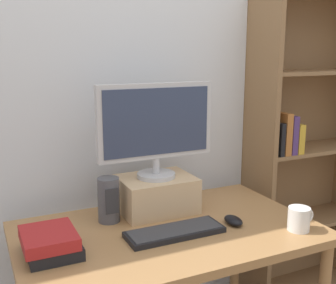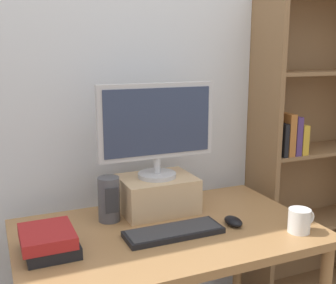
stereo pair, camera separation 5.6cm
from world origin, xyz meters
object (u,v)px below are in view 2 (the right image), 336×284
object	(u,v)px
computer_mouse	(233,221)
coffee_mug	(300,220)
riser_box	(157,194)
bookshelf_unit	(309,149)
computer_monitor	(157,126)
desk	(168,246)
book_stack	(49,241)
keyboard	(175,232)
desk_speaker	(109,199)

from	to	relation	value
computer_mouse	coffee_mug	bearing A→B (deg)	-37.63
coffee_mug	riser_box	bearing A→B (deg)	134.66
bookshelf_unit	computer_monitor	bearing A→B (deg)	-172.05
desk	coffee_mug	distance (m)	0.56
bookshelf_unit	computer_monitor	xyz separation A→B (m)	(-1.01, -0.14, 0.23)
riser_box	computer_monitor	xyz separation A→B (m)	(0.00, -0.00, 0.32)
bookshelf_unit	computer_mouse	xyz separation A→B (m)	(-0.78, -0.43, -0.16)
computer_mouse	book_stack	size ratio (longest dim) A/B	0.47
bookshelf_unit	keyboard	distance (m)	1.13
keyboard	computer_mouse	xyz separation A→B (m)	(0.27, -0.01, 0.01)
computer_monitor	desk	bearing A→B (deg)	-100.44
computer_monitor	riser_box	bearing A→B (deg)	90.00
desk	bookshelf_unit	distance (m)	1.13
keyboard	book_stack	world-z (taller)	book_stack
riser_box	desk	bearing A→B (deg)	-100.37
bookshelf_unit	computer_monitor	size ratio (longest dim) A/B	3.24
coffee_mug	desk_speaker	bearing A→B (deg)	148.09
riser_box	computer_mouse	bearing A→B (deg)	-50.94
riser_box	computer_monitor	distance (m)	0.32
riser_box	coffee_mug	distance (m)	0.64
coffee_mug	desk_speaker	world-z (taller)	desk_speaker
computer_mouse	coffee_mug	xyz separation A→B (m)	(0.21, -0.16, 0.03)
desk	computer_mouse	distance (m)	0.30
computer_mouse	desk_speaker	size ratio (longest dim) A/B	0.53
coffee_mug	desk	bearing A→B (deg)	153.57
desk	book_stack	xyz separation A→B (m)	(-0.48, -0.02, 0.12)
book_stack	riser_box	bearing A→B (deg)	24.00
riser_box	book_stack	world-z (taller)	riser_box
desk	computer_mouse	size ratio (longest dim) A/B	11.95
computer_mouse	coffee_mug	size ratio (longest dim) A/B	0.85
computer_monitor	desk_speaker	xyz separation A→B (m)	(-0.24, -0.03, -0.30)
computer_monitor	coffee_mug	distance (m)	0.73
coffee_mug	desk_speaker	distance (m)	0.81
riser_box	desk_speaker	distance (m)	0.24
book_stack	desk_speaker	bearing A→B (deg)	35.79
riser_box	desk_speaker	size ratio (longest dim) A/B	1.71
computer_monitor	bookshelf_unit	bearing A→B (deg)	7.95
book_stack	keyboard	bearing A→B (deg)	-4.79
computer_mouse	coffee_mug	distance (m)	0.27
bookshelf_unit	coffee_mug	bearing A→B (deg)	-133.45
bookshelf_unit	coffee_mug	size ratio (longest dim) A/B	14.40
keyboard	coffee_mug	xyz separation A→B (m)	(0.48, -0.18, 0.04)
coffee_mug	desk_speaker	size ratio (longest dim) A/B	0.62
keyboard	desk	bearing A→B (deg)	94.04
bookshelf_unit	desk_speaker	bearing A→B (deg)	-172.40
bookshelf_unit	desk_speaker	size ratio (longest dim) A/B	8.95
computer_monitor	desk_speaker	size ratio (longest dim) A/B	2.76
computer_mouse	book_stack	bearing A→B (deg)	175.78
desk	bookshelf_unit	world-z (taller)	bookshelf_unit
keyboard	computer_mouse	world-z (taller)	computer_mouse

